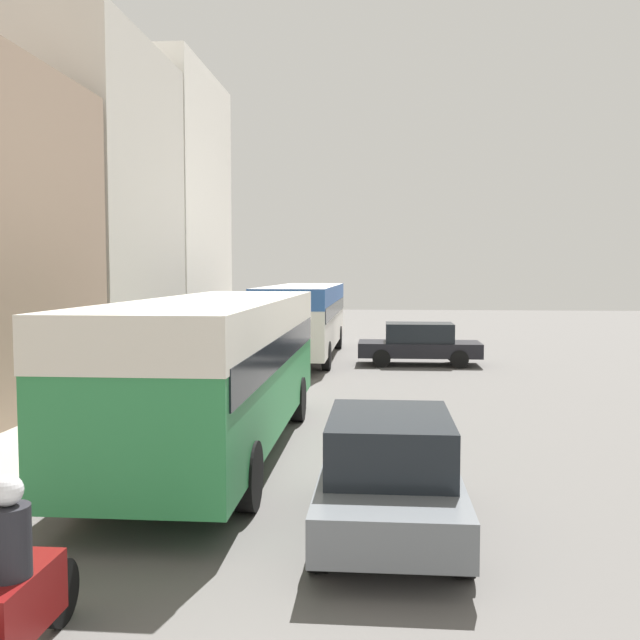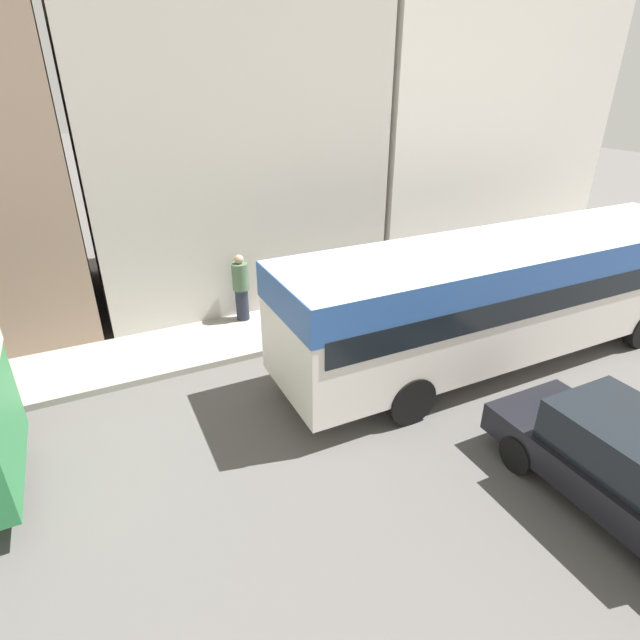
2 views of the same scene
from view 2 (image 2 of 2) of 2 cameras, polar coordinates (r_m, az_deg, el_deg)
building_far_terrace at (r=15.44m, az=-11.71°, el=23.79°), size 5.76×7.77×10.97m
building_end_row at (r=19.09m, az=16.16°, el=25.67°), size 5.05×8.49×12.24m
bus_following at (r=11.92m, az=21.09°, el=3.96°), size 2.54×11.03×2.84m
car_far_curb at (r=9.00m, az=32.28°, el=-14.25°), size 4.39×1.87×1.52m
pedestrian_near_curb at (r=13.14m, az=-9.02°, el=3.72°), size 0.42×0.42×1.79m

